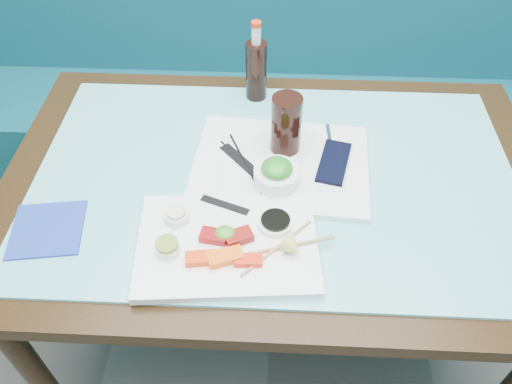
{
  "coord_description": "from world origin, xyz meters",
  "views": [
    {
      "loc": [
        -0.01,
        0.55,
        1.66
      ],
      "look_at": [
        -0.04,
        1.35,
        0.8
      ],
      "focal_mm": 35.0,
      "sensor_mm": 36.0,
      "label": 1
    }
  ],
  "objects_px": {
    "booth_bench": "(277,101)",
    "cola_glass": "(286,124)",
    "dining_table": "(274,200)",
    "sashimi_plate": "(227,244)",
    "blue_napkin": "(47,229)",
    "serving_tray": "(281,165)",
    "seaweed_bowl": "(276,177)",
    "cola_bottle_body": "(256,71)"
  },
  "relations": [
    {
      "from": "booth_bench",
      "to": "cola_glass",
      "type": "distance_m",
      "value": 0.89
    },
    {
      "from": "dining_table",
      "to": "cola_glass",
      "type": "height_order",
      "value": "cola_glass"
    },
    {
      "from": "sashimi_plate",
      "to": "blue_napkin",
      "type": "bearing_deg",
      "value": 171.44
    },
    {
      "from": "dining_table",
      "to": "serving_tray",
      "type": "bearing_deg",
      "value": 69.02
    },
    {
      "from": "seaweed_bowl",
      "to": "blue_napkin",
      "type": "bearing_deg",
      "value": -162.95
    },
    {
      "from": "seaweed_bowl",
      "to": "sashimi_plate",
      "type": "bearing_deg",
      "value": -119.12
    },
    {
      "from": "dining_table",
      "to": "cola_bottle_body",
      "type": "bearing_deg",
      "value": 100.76
    },
    {
      "from": "dining_table",
      "to": "blue_napkin",
      "type": "bearing_deg",
      "value": -158.86
    },
    {
      "from": "dining_table",
      "to": "seaweed_bowl",
      "type": "xyz_separation_m",
      "value": [
        0.0,
        -0.04,
        0.13
      ]
    },
    {
      "from": "booth_bench",
      "to": "cola_glass",
      "type": "height_order",
      "value": "booth_bench"
    },
    {
      "from": "seaweed_bowl",
      "to": "booth_bench",
      "type": "bearing_deg",
      "value": 90.21
    },
    {
      "from": "booth_bench",
      "to": "blue_napkin",
      "type": "distance_m",
      "value": 1.23
    },
    {
      "from": "serving_tray",
      "to": "cola_glass",
      "type": "bearing_deg",
      "value": 83.86
    },
    {
      "from": "cola_glass",
      "to": "blue_napkin",
      "type": "distance_m",
      "value": 0.62
    },
    {
      "from": "sashimi_plate",
      "to": "cola_bottle_body",
      "type": "xyz_separation_m",
      "value": [
        0.04,
        0.57,
        0.08
      ]
    },
    {
      "from": "cola_glass",
      "to": "sashimi_plate",
      "type": "bearing_deg",
      "value": -111.4
    },
    {
      "from": "cola_bottle_body",
      "to": "seaweed_bowl",
      "type": "bearing_deg",
      "value": -79.9
    },
    {
      "from": "cola_glass",
      "to": "blue_napkin",
      "type": "bearing_deg",
      "value": -151.86
    },
    {
      "from": "cola_bottle_body",
      "to": "booth_bench",
      "type": "bearing_deg",
      "value": 82.65
    },
    {
      "from": "booth_bench",
      "to": "cola_bottle_body",
      "type": "bearing_deg",
      "value": -97.35
    },
    {
      "from": "blue_napkin",
      "to": "cola_glass",
      "type": "bearing_deg",
      "value": 28.14
    },
    {
      "from": "sashimi_plate",
      "to": "blue_napkin",
      "type": "distance_m",
      "value": 0.42
    },
    {
      "from": "sashimi_plate",
      "to": "seaweed_bowl",
      "type": "height_order",
      "value": "seaweed_bowl"
    },
    {
      "from": "blue_napkin",
      "to": "booth_bench",
      "type": "bearing_deg",
      "value": 63.45
    },
    {
      "from": "dining_table",
      "to": "blue_napkin",
      "type": "xyz_separation_m",
      "value": [
        -0.52,
        -0.2,
        0.09
      ]
    },
    {
      "from": "dining_table",
      "to": "sashimi_plate",
      "type": "bearing_deg",
      "value": -113.94
    },
    {
      "from": "serving_tray",
      "to": "cola_glass",
      "type": "distance_m",
      "value": 0.1
    },
    {
      "from": "booth_bench",
      "to": "dining_table",
      "type": "xyz_separation_m",
      "value": [
        0.0,
        -0.84,
        0.29
      ]
    },
    {
      "from": "booth_bench",
      "to": "seaweed_bowl",
      "type": "relative_size",
      "value": 26.95
    },
    {
      "from": "seaweed_bowl",
      "to": "cola_bottle_body",
      "type": "height_order",
      "value": "cola_bottle_body"
    },
    {
      "from": "booth_bench",
      "to": "blue_napkin",
      "type": "bearing_deg",
      "value": -116.55
    },
    {
      "from": "sashimi_plate",
      "to": "seaweed_bowl",
      "type": "bearing_deg",
      "value": 56.03
    },
    {
      "from": "seaweed_bowl",
      "to": "cola_bottle_body",
      "type": "bearing_deg",
      "value": 100.1
    },
    {
      "from": "dining_table",
      "to": "sashimi_plate",
      "type": "relative_size",
      "value": 3.52
    },
    {
      "from": "dining_table",
      "to": "booth_bench",
      "type": "bearing_deg",
      "value": 90.0
    },
    {
      "from": "serving_tray",
      "to": "booth_bench",
      "type": "bearing_deg",
      "value": 95.11
    },
    {
      "from": "booth_bench",
      "to": "blue_napkin",
      "type": "xyz_separation_m",
      "value": [
        -0.52,
        -1.04,
        0.39
      ]
    },
    {
      "from": "serving_tray",
      "to": "seaweed_bowl",
      "type": "bearing_deg",
      "value": -93.43
    },
    {
      "from": "booth_bench",
      "to": "dining_table",
      "type": "bearing_deg",
      "value": -90.0
    },
    {
      "from": "serving_tray",
      "to": "cola_glass",
      "type": "xyz_separation_m",
      "value": [
        0.01,
        0.05,
        0.09
      ]
    },
    {
      "from": "sashimi_plate",
      "to": "cola_glass",
      "type": "height_order",
      "value": "cola_glass"
    },
    {
      "from": "cola_glass",
      "to": "seaweed_bowl",
      "type": "bearing_deg",
      "value": -98.75
    }
  ]
}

